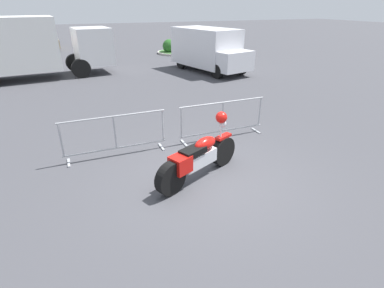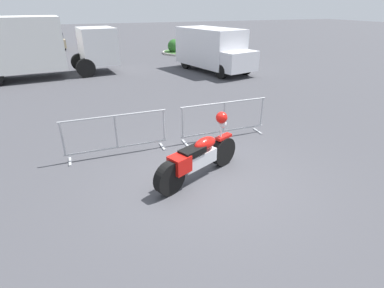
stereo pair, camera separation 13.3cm
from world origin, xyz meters
name	(u,v)px [view 2 (the right image)]	position (x,y,z in m)	size (l,w,h in m)	color
ground_plane	(210,178)	(0.00, 0.00, 0.00)	(120.00, 120.00, 0.00)	#424247
motorcycle	(199,157)	(-0.23, 0.12, 0.52)	(2.26, 1.18, 1.36)	black
crowd_barrier_near	(116,134)	(-1.73, 1.91, 0.56)	(2.59, 0.45, 1.07)	#9EA0A5
crowd_barrier_far	(224,119)	(1.27, 1.91, 0.56)	(2.59, 0.45, 1.07)	#9EA0A5
box_truck	(27,46)	(-4.50, 12.22, 1.64)	(7.90, 3.10, 2.98)	white
delivery_van	(212,49)	(4.91, 10.70, 1.24)	(3.10, 5.32, 2.31)	silver
parked_car_red	(11,42)	(-7.04, 23.89, 0.68)	(2.05, 4.13, 1.35)	#B21E19
parked_car_tan	(53,41)	(-3.87, 23.93, 0.69)	(2.05, 4.14, 1.36)	tan
pedestrian	(54,51)	(-3.50, 15.42, 0.92)	(0.46, 0.46, 1.69)	#262838
planter_island	(180,49)	(5.41, 17.72, 0.34)	(3.25, 3.25, 1.08)	#ADA89E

